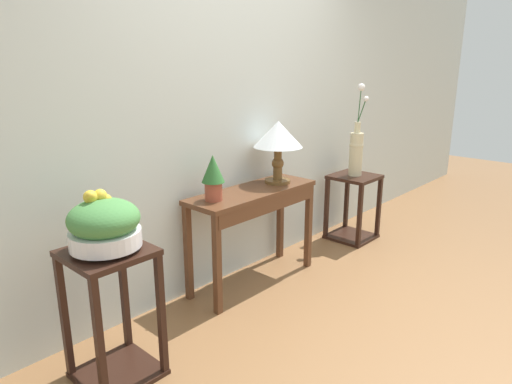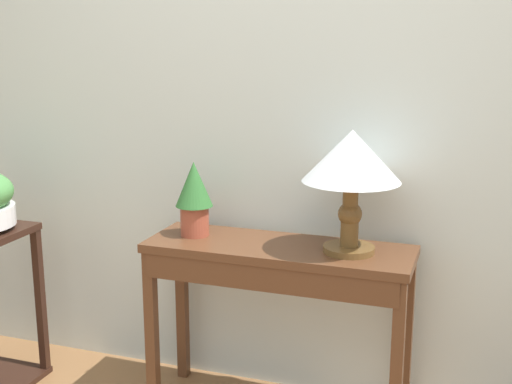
{
  "view_description": "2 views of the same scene",
  "coord_description": "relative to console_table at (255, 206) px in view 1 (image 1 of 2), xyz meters",
  "views": [
    {
      "loc": [
        -2.41,
        -1.01,
        1.64
      ],
      "look_at": [
        0.05,
        1.24,
        0.69
      ],
      "focal_mm": 32.25,
      "sensor_mm": 36.0,
      "label": 1
    },
    {
      "loc": [
        0.71,
        -1.27,
        1.55
      ],
      "look_at": [
        -0.15,
        1.23,
        0.94
      ],
      "focal_mm": 47.32,
      "sensor_mm": 36.0,
      "label": 2
    }
  ],
  "objects": [
    {
      "name": "back_wall_with_art",
      "position": [
        0.05,
        0.29,
        0.78
      ],
      "size": [
        9.0,
        0.1,
        2.8
      ],
      "color": "silver",
      "rests_on": "ground"
    },
    {
      "name": "table_lamp",
      "position": [
        0.28,
        0.02,
        0.47
      ],
      "size": [
        0.37,
        0.37,
        0.47
      ],
      "color": "brown",
      "rests_on": "console_table"
    },
    {
      "name": "potted_plant_on_console",
      "position": [
        -0.37,
        0.04,
        0.3
      ],
      "size": [
        0.16,
        0.16,
        0.31
      ],
      "color": "#9E4733",
      "rests_on": "console_table"
    },
    {
      "name": "pedestal_stand_right",
      "position": [
        1.31,
        -0.06,
        -0.3
      ],
      "size": [
        0.4,
        0.4,
        0.62
      ],
      "color": "black",
      "rests_on": "ground"
    },
    {
      "name": "pedestal_stand_left",
      "position": [
        -1.31,
        -0.2,
        -0.25
      ],
      "size": [
        0.4,
        0.4,
        0.73
      ],
      "color": "black",
      "rests_on": "ground"
    },
    {
      "name": "console_table",
      "position": [
        0.0,
        0.0,
        0.0
      ],
      "size": [
        1.07,
        0.36,
        0.74
      ],
      "color": "#56331E",
      "rests_on": "ground"
    },
    {
      "name": "flower_vase_tall_right",
      "position": [
        1.31,
        -0.06,
        0.26
      ],
      "size": [
        0.15,
        0.15,
        0.83
      ],
      "color": "beige",
      "rests_on": "pedestal_stand_right"
    },
    {
      "name": "ground_plane",
      "position": [
        0.05,
        -1.17,
        -0.62
      ],
      "size": [
        12.0,
        12.0,
        0.01
      ],
      "primitive_type": "cube",
      "color": "brown"
    },
    {
      "name": "planter_bowl_wide_left",
      "position": [
        -1.31,
        -0.2,
        0.25
      ],
      "size": [
        0.35,
        0.35,
        0.31
      ],
      "color": "silver",
      "rests_on": "pedestal_stand_left"
    }
  ]
}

